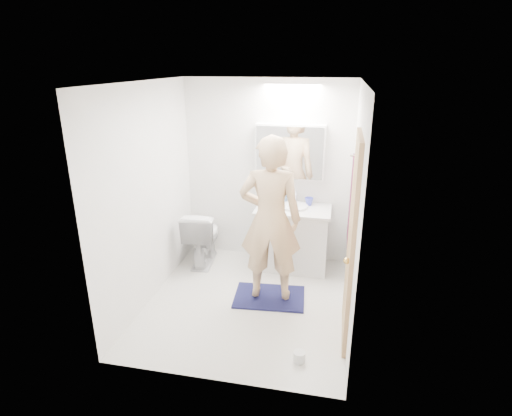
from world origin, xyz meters
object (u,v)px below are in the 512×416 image
(soap_bottle_a, at_px, (271,195))
(soap_bottle_b, at_px, (283,197))
(toilet, at_px, (203,236))
(toothbrush_cup, at_px, (309,201))
(vanity_cabinet, at_px, (292,239))
(person, at_px, (270,220))
(toilet_paper_roll, at_px, (299,357))
(medicine_cabinet, at_px, (290,152))

(soap_bottle_a, relative_size, soap_bottle_b, 1.29)
(toilet, distance_m, toothbrush_cup, 1.49)
(toilet, height_order, toothbrush_cup, toothbrush_cup)
(vanity_cabinet, relative_size, toilet, 1.19)
(vanity_cabinet, height_order, toothbrush_cup, toothbrush_cup)
(person, relative_size, soap_bottle_a, 8.93)
(toilet_paper_roll, bearing_deg, toothbrush_cup, 93.16)
(toilet, bearing_deg, medicine_cabinet, -168.59)
(medicine_cabinet, height_order, soap_bottle_a, medicine_cabinet)
(person, relative_size, toilet_paper_roll, 16.80)
(toilet, bearing_deg, soap_bottle_a, -168.13)
(soap_bottle_a, bearing_deg, person, -80.61)
(vanity_cabinet, relative_size, person, 0.49)
(medicine_cabinet, bearing_deg, soap_bottle_a, -165.36)
(vanity_cabinet, height_order, soap_bottle_a, soap_bottle_a)
(medicine_cabinet, distance_m, toothbrush_cup, 0.69)
(soap_bottle_a, bearing_deg, soap_bottle_b, 10.47)
(soap_bottle_b, bearing_deg, toilet_paper_roll, -77.43)
(toilet_paper_roll, bearing_deg, person, 114.23)
(soap_bottle_b, bearing_deg, soap_bottle_a, -169.53)
(person, height_order, soap_bottle_a, person)
(vanity_cabinet, xyz_separation_m, toilet, (-1.19, -0.11, -0.01))
(soap_bottle_a, distance_m, toothbrush_cup, 0.50)
(toothbrush_cup, xyz_separation_m, toilet_paper_roll, (0.11, -1.99, -0.82))
(person, bearing_deg, soap_bottle_a, -85.19)
(toilet, distance_m, toilet_paper_roll, 2.29)
(toilet, xyz_separation_m, toilet_paper_roll, (1.48, -1.72, -0.33))
(toilet, relative_size, toothbrush_cup, 6.89)
(vanity_cabinet, distance_m, person, 1.03)
(vanity_cabinet, xyz_separation_m, toothbrush_cup, (0.18, 0.16, 0.48))
(toilet, height_order, soap_bottle_a, soap_bottle_a)
(toilet_paper_roll, bearing_deg, soap_bottle_b, 102.57)
(soap_bottle_a, distance_m, soap_bottle_b, 0.17)
(toilet, xyz_separation_m, soap_bottle_b, (1.03, 0.30, 0.52))
(vanity_cabinet, distance_m, soap_bottle_b, 0.56)
(vanity_cabinet, relative_size, soap_bottle_b, 5.61)
(medicine_cabinet, height_order, toothbrush_cup, medicine_cabinet)
(soap_bottle_b, height_order, toothbrush_cup, soap_bottle_b)
(person, bearing_deg, toilet, -39.52)
(toothbrush_cup, bearing_deg, vanity_cabinet, -138.70)
(person, distance_m, toilet_paper_roll, 1.43)
(toothbrush_cup, bearing_deg, toilet_paper_roll, -86.84)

